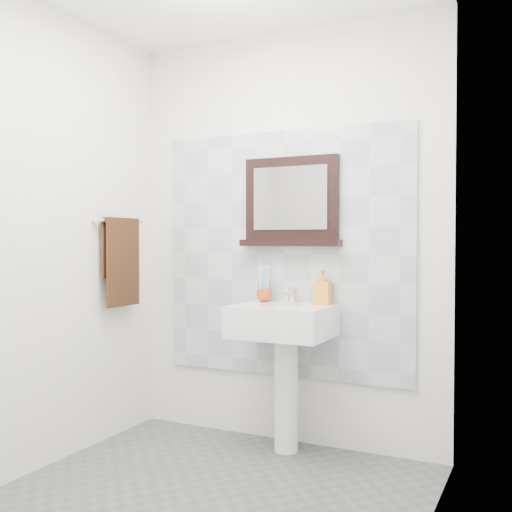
% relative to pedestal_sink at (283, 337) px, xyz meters
% --- Properties ---
extents(floor, '(2.00, 2.20, 0.01)m').
position_rel_pedestal_sink_xyz_m(floor, '(-0.09, -0.87, -0.68)').
color(floor, '#4F5153').
rests_on(floor, ground).
extents(back_wall, '(2.00, 0.01, 2.50)m').
position_rel_pedestal_sink_xyz_m(back_wall, '(-0.09, 0.23, 0.57)').
color(back_wall, silver).
rests_on(back_wall, ground).
extents(left_wall, '(0.01, 2.20, 2.50)m').
position_rel_pedestal_sink_xyz_m(left_wall, '(-1.09, -0.87, 0.57)').
color(left_wall, silver).
rests_on(left_wall, ground).
extents(right_wall, '(0.01, 2.20, 2.50)m').
position_rel_pedestal_sink_xyz_m(right_wall, '(0.91, -0.87, 0.57)').
color(right_wall, silver).
rests_on(right_wall, ground).
extents(splashback, '(1.60, 0.02, 1.50)m').
position_rel_pedestal_sink_xyz_m(splashback, '(-0.09, 0.21, 0.47)').
color(splashback, '#B2BCC0').
rests_on(splashback, back_wall).
extents(pedestal_sink, '(0.55, 0.44, 0.96)m').
position_rel_pedestal_sink_xyz_m(pedestal_sink, '(0.00, 0.00, 0.00)').
color(pedestal_sink, white).
rests_on(pedestal_sink, ground).
extents(toothbrush_cup, '(0.11, 0.11, 0.07)m').
position_rel_pedestal_sink_xyz_m(toothbrush_cup, '(-0.18, 0.13, 0.22)').
color(toothbrush_cup, red).
rests_on(toothbrush_cup, pedestal_sink).
extents(toothbrushes, '(0.05, 0.04, 0.21)m').
position_rel_pedestal_sink_xyz_m(toothbrushes, '(-0.18, 0.13, 0.31)').
color(toothbrushes, white).
rests_on(toothbrushes, toothbrush_cup).
extents(soap_dispenser, '(0.10, 0.10, 0.20)m').
position_rel_pedestal_sink_xyz_m(soap_dispenser, '(0.19, 0.15, 0.28)').
color(soap_dispenser, orange).
rests_on(soap_dispenser, pedestal_sink).
extents(framed_mirror, '(0.63, 0.11, 0.54)m').
position_rel_pedestal_sink_xyz_m(framed_mirror, '(-0.03, 0.19, 0.78)').
color(framed_mirror, black).
rests_on(framed_mirror, back_wall).
extents(towel_bar, '(0.07, 0.40, 0.03)m').
position_rel_pedestal_sink_xyz_m(towel_bar, '(-1.04, -0.17, 0.68)').
color(towel_bar, silver).
rests_on(towel_bar, left_wall).
extents(hand_towel, '(0.06, 0.30, 0.55)m').
position_rel_pedestal_sink_xyz_m(hand_towel, '(-1.03, -0.17, 0.47)').
color(hand_towel, black).
rests_on(hand_towel, towel_bar).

